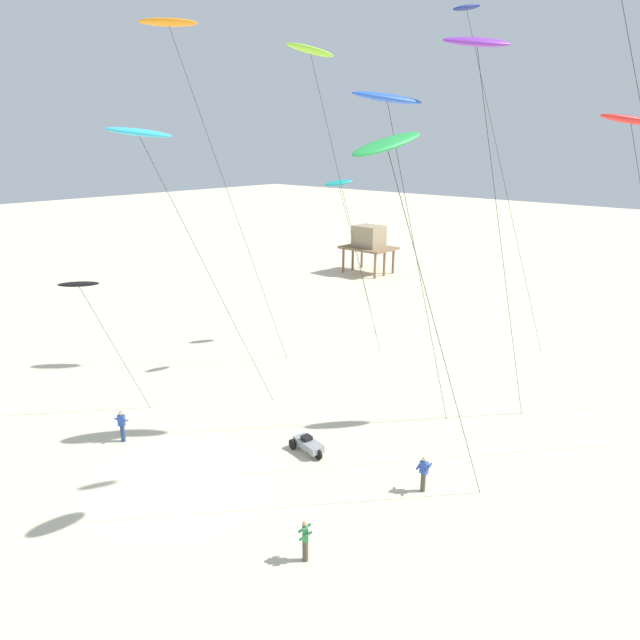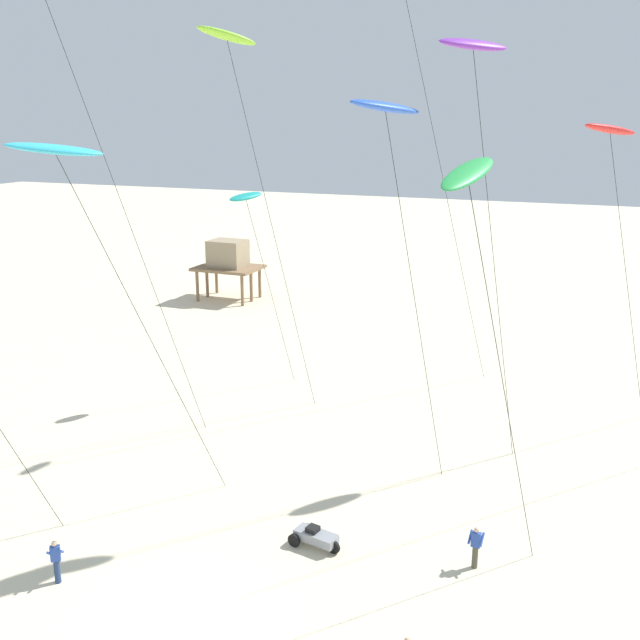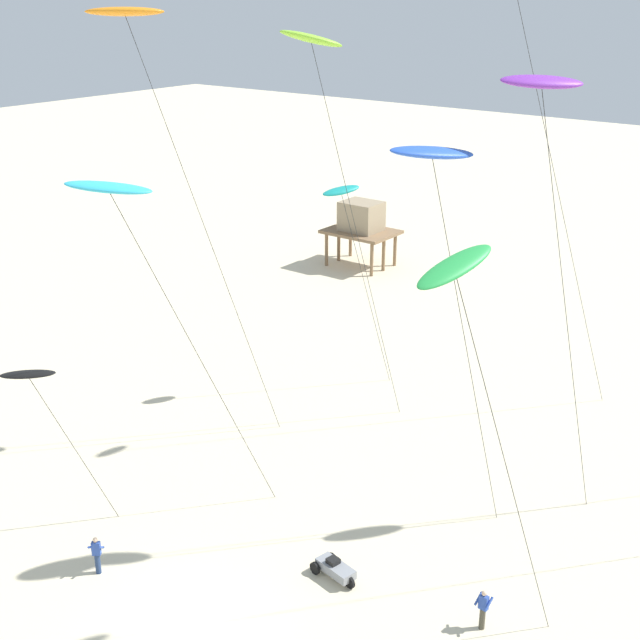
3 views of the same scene
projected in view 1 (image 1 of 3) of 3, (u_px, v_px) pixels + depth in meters
The scene contains 16 objects.
ground_plane at pixel (179, 481), 26.04m from camera, with size 260.00×260.00×0.00m, color beige.
kite_teal at pixel (339, 184), 41.04m from camera, with size 2.44×4.00×12.12m.
kite_cyan at pixel (139, 134), 27.75m from camera, with size 4.55×6.89×15.40m.
kite_orange at pixel (169, 25), 32.34m from camera, with size 4.60×7.25×21.18m.
kite_purple at pixel (478, 45), 25.49m from camera, with size 3.70×5.47×19.15m.
kite_black at pixel (79, 285), 30.09m from camera, with size 2.53×3.57×7.70m.
kite_navy at pixel (469, 16), 33.24m from camera, with size 4.58×8.17×22.22m.
kite_green at pixel (388, 147), 19.38m from camera, with size 3.22×5.86×15.12m.
kite_red at pixel (631, 122), 27.19m from camera, with size 4.46×7.22×15.94m.
kite_lime at pixel (311, 52), 34.19m from camera, with size 3.88×5.92×20.28m.
kite_blue at pixel (388, 99), 25.66m from camera, with size 3.39×5.40×16.85m.
kite_flyer_nearest at pixel (305, 540), 20.88m from camera, with size 0.73×0.73×1.67m.
kite_flyer_middle at pixel (424, 473), 25.05m from camera, with size 0.56×0.53×1.67m.
kite_flyer_furthest at pixel (122, 425), 29.23m from camera, with size 0.72×0.72×1.67m.
stilt_house at pixel (369, 240), 65.61m from camera, with size 5.67×4.29×5.44m.
beach_buggy at pixel (308, 444), 28.37m from camera, with size 2.12×1.21×0.82m.
Camera 1 is at (19.93, -12.60, 14.66)m, focal length 32.57 mm.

